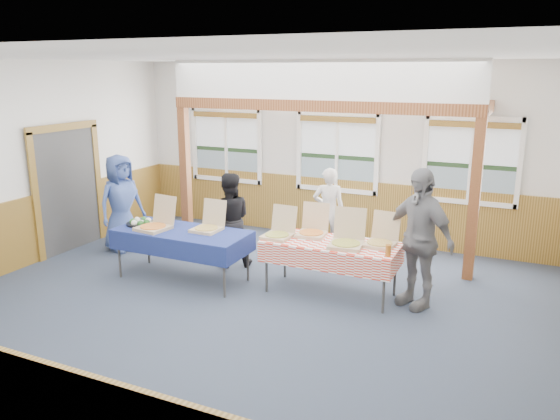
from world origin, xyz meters
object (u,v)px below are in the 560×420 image
object	(u,v)px
woman_white	(329,211)
person_grey	(418,238)
man_blue	(121,203)
table_right	(331,246)
table_left	(182,234)
woman_black	(229,220)

from	to	relation	value
woman_white	person_grey	size ratio (longest dim) A/B	0.79
man_blue	person_grey	world-z (taller)	person_grey
table_right	man_blue	size ratio (longest dim) A/B	1.19
table_left	woman_white	xyz separation A→B (m)	(1.53, 2.08, 0.03)
woman_black	person_grey	xyz separation A→B (m)	(3.00, -0.30, 0.18)
table_right	table_left	bearing A→B (deg)	175.56
man_blue	person_grey	size ratio (longest dim) A/B	0.90
woman_white	woman_black	bearing A→B (deg)	26.78
table_left	man_blue	world-z (taller)	man_blue
woman_white	person_grey	xyz separation A→B (m)	(1.79, -1.56, 0.19)
table_right	woman_white	xyz separation A→B (m)	(-0.64, 1.69, 0.03)
woman_black	person_grey	bearing A→B (deg)	143.81
table_left	person_grey	world-z (taller)	person_grey
woman_black	man_blue	bearing A→B (deg)	-27.93
woman_white	table_right	bearing A→B (deg)	91.28
woman_white	woman_black	size ratio (longest dim) A/B	0.98
person_grey	woman_black	bearing A→B (deg)	-155.12
table_right	person_grey	world-z (taller)	person_grey
man_blue	table_left	bearing A→B (deg)	-95.03
table_left	woman_black	distance (m)	0.88
table_left	table_right	world-z (taller)	same
table_right	man_blue	xyz separation A→B (m)	(-3.92, 0.34, 0.13)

